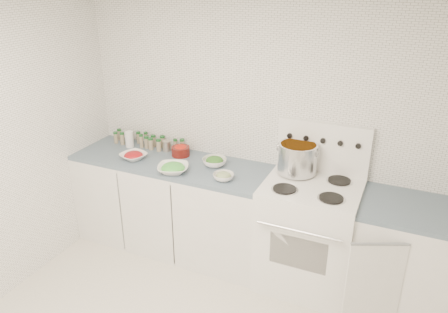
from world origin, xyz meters
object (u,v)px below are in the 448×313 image
Objects in this scene: stock_pot at (298,157)px; stove at (309,232)px; bowl_tomato at (134,156)px; bowl_snowpea at (173,168)px.

stove is at bearing -41.60° from stock_pot.
bowl_tomato is at bearing -170.07° from stock_pot.
stock_pot is at bearing 9.93° from bowl_tomato.
stove is at bearing 3.43° from bowl_tomato.
bowl_snowpea is (-1.16, -0.19, 0.44)m from stove.
stove reaches higher than bowl_tomato.
bowl_tomato is at bearing -176.57° from stove.
stove is 1.26m from bowl_snowpea.
stock_pot reaches higher than bowl_snowpea.
stove is 4.83× the size of bowl_tomato.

